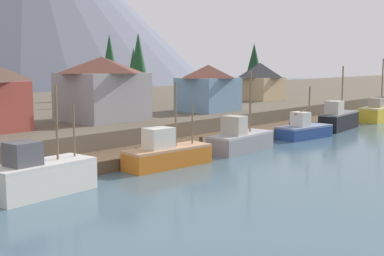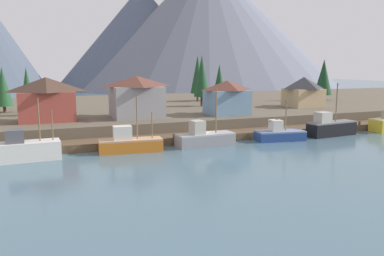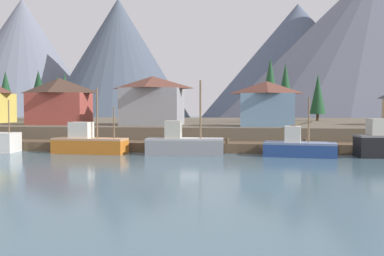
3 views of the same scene
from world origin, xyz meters
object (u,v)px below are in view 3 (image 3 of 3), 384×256
Objects in this scene: conifer_near_left at (65,93)px; conifer_back_left at (39,91)px; house_blue at (266,103)px; conifer_mid_right at (318,94)px; conifer_near_right at (285,87)px; fishing_boat_orange at (88,143)px; conifer_back_right at (57,95)px; conifer_mid_left at (270,84)px; house_red at (60,101)px; fishing_boat_grey at (183,144)px; conifer_far_right at (6,91)px; house_grey at (153,100)px; fishing_boat_blue at (299,147)px.

conifer_back_left reaches higher than conifer_near_left.
house_blue is 27.17m from conifer_mid_right.
conifer_near_right is (35.43, 13.74, 1.42)m from conifer_near_left.
conifer_back_right reaches higher than fishing_boat_orange.
house_red is at bearing -158.24° from conifer_mid_left.
fishing_boat_orange is 43.36m from conifer_near_right.
fishing_boat_grey is 1.02× the size of conifer_near_left.
fishing_boat_grey is 31.58m from conifer_near_left.
house_red is 33.68m from conifer_far_right.
fishing_boat_grey is 0.77× the size of conifer_near_right.
fishing_boat_orange is 1.00× the size of fishing_boat_grey.
house_grey is 34.37m from conifer_mid_right.
fishing_boat_grey is 23.95m from house_red.
conifer_near_right reaches higher than conifer_back_left.
conifer_far_right reaches higher than house_grey.
conifer_far_right is (-15.58, 10.69, 1.19)m from conifer_back_right.
fishing_boat_grey is 38.81m from conifer_near_right.
conifer_back_right is at bearing 129.95° from fishing_boat_grey.
conifer_near_left is at bearing -173.95° from conifer_mid_left.
fishing_boat_orange is 14.62m from house_grey.
conifer_near_left is 38.03m from conifer_near_right.
fishing_boat_orange is 0.95× the size of conifer_mid_right.
conifer_mid_left reaches higher than house_red.
conifer_near_left is 0.78× the size of conifer_mid_left.
conifer_near_left is 20.64m from conifer_back_left.
conifer_near_left reaches higher than fishing_boat_grey.
house_grey is 1.01× the size of conifer_near_left.
conifer_back_right is (8.45, -10.36, -1.16)m from conifer_back_left.
house_grey is at bearing -143.25° from conifer_mid_left.
house_blue is 0.86× the size of conifer_near_left.
house_blue is 0.65× the size of conifer_near_right.
house_grey is 38.00m from conifer_back_left.
conifer_back_left reaches higher than fishing_boat_orange.
conifer_mid_right is at bearing 30.73° from house_red.
conifer_mid_right reaches higher than fishing_boat_blue.
conifer_mid_right is at bearing 59.13° from fishing_boat_grey.
conifer_back_right is at bearing 125.03° from fishing_boat_orange.
conifer_near_left is at bearing -40.51° from conifer_far_right.
fishing_boat_grey is at bearing -128.04° from house_blue.
fishing_boat_orange is at bearing -128.70° from conifer_mid_left.
conifer_mid_right is 46.07m from conifer_back_right.
conifer_near_right reaches higher than fishing_boat_blue.
conifer_back_left reaches higher than house_red.
conifer_back_left is 7.14m from conifer_far_right.
conifer_mid_right is 53.77m from conifer_back_left.
conifer_far_right is at bearing 144.46° from house_grey.
conifer_back_right is at bearing -34.46° from conifer_far_right.
fishing_boat_orange is at bearing -107.20° from house_grey.
conifer_mid_left is at bearing -4.18° from conifer_back_right.
conifer_near_right is at bearing 95.11° from fishing_boat_blue.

